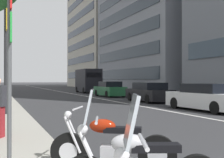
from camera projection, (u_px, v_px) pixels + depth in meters
name	position (u px, v px, depth m)	size (l,w,h in m)	color
lane_centre_stripe	(66.00, 93.00, 37.06)	(110.00, 0.16, 0.01)	silver
motorcycle_under_tarp	(111.00, 147.00, 5.15)	(1.19, 1.96, 1.10)	black
car_far_down_avenue	(206.00, 98.00, 15.40)	(4.77, 1.99, 1.39)	silver
car_lead_in_lane	(149.00, 93.00, 21.62)	(4.49, 1.90, 1.39)	black
car_approaching_light	(110.00, 90.00, 28.44)	(4.34, 1.87, 1.44)	#236038
delivery_van_ahead	(88.00, 80.00, 37.16)	(5.15, 2.26, 2.90)	black
parking_sign_by_curb	(10.00, 55.00, 4.10)	(0.32, 0.06, 2.84)	#47494C
street_lamp_with_banners	(14.00, 6.00, 12.76)	(1.26, 2.26, 7.63)	#232326
office_tower_mid_left	(125.00, 14.00, 69.31)	(23.46, 21.75, 33.87)	#B7B2A3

